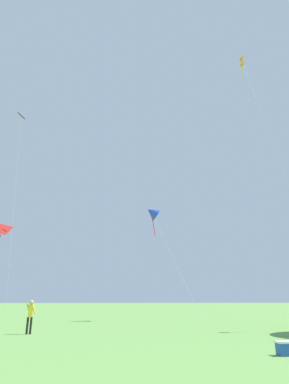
{
  "coord_description": "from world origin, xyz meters",
  "views": [
    {
      "loc": [
        -0.18,
        -2.98,
        1.75
      ],
      "look_at": [
        2.69,
        26.39,
        11.64
      ],
      "focal_mm": 30.17,
      "sensor_mm": 36.0,
      "label": 1
    }
  ],
  "objects": [
    {
      "name": "kite_black_large",
      "position": [
        -14.49,
        40.97,
        26.33
      ],
      "size": [
        3.81,
        6.82,
        28.89
      ],
      "color": "black",
      "rests_on": "ground_plane"
    },
    {
      "name": "kite_orange_box",
      "position": [
        14.35,
        26.77,
        28.03
      ],
      "size": [
        0.57,
        9.19,
        29.14
      ],
      "color": "orange",
      "rests_on": "ground_plane"
    },
    {
      "name": "person_foreground_watcher",
      "position": [
        -4.56,
        16.28,
        1.04
      ],
      "size": [
        0.56,
        0.24,
        1.74
      ],
      "color": "black",
      "rests_on": "ground_plane"
    },
    {
      "name": "picnic_cooler",
      "position": [
        5.63,
        8.27,
        0.22
      ],
      "size": [
        0.6,
        0.4,
        0.44
      ],
      "color": "#2351B2",
      "rests_on": "ground_plane"
    },
    {
      "name": "kite_blue_delta",
      "position": [
        3.52,
        27.21,
        9.83
      ],
      "size": [
        3.88,
        6.58,
        10.65
      ],
      "color": "blue",
      "rests_on": "ground_plane"
    }
  ]
}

